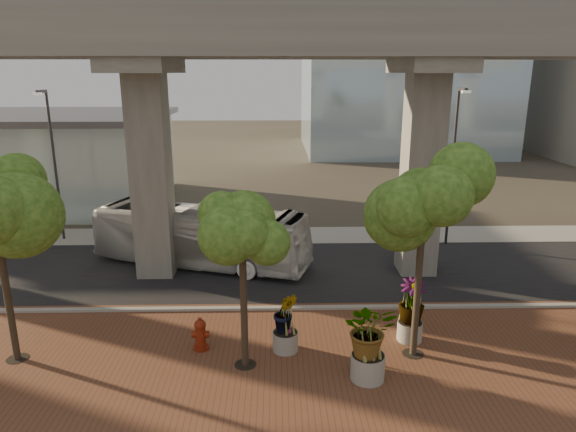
{
  "coord_description": "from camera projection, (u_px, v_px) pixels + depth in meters",
  "views": [
    {
      "loc": [
        -0.46,
        -20.4,
        9.05
      ],
      "look_at": [
        0.0,
        0.5,
        3.16
      ],
      "focal_mm": 32.0,
      "sensor_mm": 36.0,
      "label": 1
    }
  ],
  "objects": [
    {
      "name": "ground",
      "position": [
        288.0,
        290.0,
        22.1
      ],
      "size": [
        160.0,
        160.0,
        0.0
      ],
      "primitive_type": "plane",
      "color": "#393329",
      "rests_on": "ground"
    },
    {
      "name": "brick_plaza",
      "position": [
        295.0,
        405.0,
        14.39
      ],
      "size": [
        70.0,
        13.0,
        0.06
      ],
      "primitive_type": "cube",
      "color": "brown",
      "rests_on": "ground"
    },
    {
      "name": "asphalt_road",
      "position": [
        287.0,
        272.0,
        24.02
      ],
      "size": [
        90.0,
        8.0,
        0.04
      ],
      "primitive_type": "cube",
      "color": "black",
      "rests_on": "ground"
    },
    {
      "name": "curb_strip",
      "position": [
        289.0,
        309.0,
        20.15
      ],
      "size": [
        70.0,
        0.25,
        0.16
      ],
      "primitive_type": "cube",
      "color": "#9B9990",
      "rests_on": "ground"
    },
    {
      "name": "far_sidewalk",
      "position": [
        285.0,
        235.0,
        29.31
      ],
      "size": [
        90.0,
        3.0,
        0.06
      ],
      "primitive_type": "cube",
      "color": "#9B9990",
      "rests_on": "ground"
    },
    {
      "name": "transit_viaduct",
      "position": [
        287.0,
        114.0,
        22.04
      ],
      "size": [
        72.0,
        5.6,
        12.4
      ],
      "color": "gray",
      "rests_on": "ground"
    },
    {
      "name": "station_pavilion",
      "position": [
        0.0,
        157.0,
        36.19
      ],
      "size": [
        23.0,
        13.0,
        6.3
      ],
      "color": "silver",
      "rests_on": "ground"
    },
    {
      "name": "transit_bus",
      "position": [
        201.0,
        236.0,
        24.51
      ],
      "size": [
        10.76,
        5.73,
        2.93
      ],
      "primitive_type": "imported",
      "rotation": [
        0.0,
        0.0,
        1.24
      ],
      "color": "silver",
      "rests_on": "ground"
    },
    {
      "name": "fire_hydrant",
      "position": [
        201.0,
        334.0,
        17.11
      ],
      "size": [
        0.57,
        0.51,
        1.14
      ],
      "color": "maroon",
      "rests_on": "ground"
    },
    {
      "name": "planter_front",
      "position": [
        369.0,
        333.0,
        15.18
      ],
      "size": [
        2.29,
        2.29,
        2.52
      ],
      "color": "#A8A298",
      "rests_on": "ground"
    },
    {
      "name": "planter_right",
      "position": [
        412.0,
        304.0,
        17.48
      ],
      "size": [
        2.11,
        2.11,
        2.25
      ],
      "color": "gray",
      "rests_on": "ground"
    },
    {
      "name": "planter_left",
      "position": [
        285.0,
        316.0,
        16.84
      ],
      "size": [
        1.9,
        1.9,
        2.09
      ],
      "color": "#A8A497",
      "rests_on": "ground"
    },
    {
      "name": "street_tree_near_west",
      "position": [
        242.0,
        227.0,
        15.09
      ],
      "size": [
        2.96,
        2.96,
        5.96
      ],
      "color": "#423325",
      "rests_on": "ground"
    },
    {
      "name": "street_tree_near_east",
      "position": [
        424.0,
        203.0,
        15.56
      ],
      "size": [
        3.91,
        3.91,
        6.94
      ],
      "color": "#423325",
      "rests_on": "ground"
    },
    {
      "name": "streetlamp_west",
      "position": [
        53.0,
        156.0,
        27.29
      ],
      "size": [
        0.4,
        1.18,
        8.13
      ],
      "color": "#302F34",
      "rests_on": "ground"
    },
    {
      "name": "streetlamp_east",
      "position": [
        454.0,
        157.0,
        26.47
      ],
      "size": [
        0.41,
        1.2,
        8.26
      ],
      "color": "#2B2B2F",
      "rests_on": "ground"
    }
  ]
}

